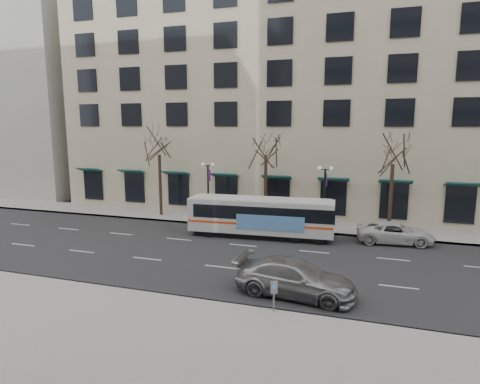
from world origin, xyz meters
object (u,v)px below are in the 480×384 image
at_px(tree_far_left, 159,144).
at_px(pay_station, 274,290).
at_px(tree_far_right, 394,152).
at_px(white_pickup, 395,233).
at_px(lamp_post_left, 208,189).
at_px(silver_car, 295,278).
at_px(tree_far_mid, 266,143).
at_px(city_bus, 262,216).
at_px(lamp_post_right, 325,195).

xyz_separation_m(tree_far_left, pay_station, (14.39, -16.10, -5.53)).
bearing_deg(tree_far_right, white_pickup, -83.50).
relative_size(tree_far_left, lamp_post_left, 1.60).
height_order(tree_far_left, silver_car, tree_far_left).
relative_size(tree_far_mid, city_bus, 0.77).
xyz_separation_m(city_bus, silver_car, (4.25, -9.78, -0.75)).
xyz_separation_m(white_pickup, pay_station, (-5.90, -13.50, 0.43)).
bearing_deg(tree_far_left, silver_car, -42.54).
bearing_deg(silver_car, tree_far_left, 53.40).
xyz_separation_m(tree_far_left, tree_far_mid, (10.00, 0.00, 0.21)).
distance_m(tree_far_mid, city_bus, 6.62).
xyz_separation_m(lamp_post_left, lamp_post_right, (10.00, 0.00, 0.00)).
bearing_deg(white_pickup, pay_station, 151.21).
xyz_separation_m(tree_far_left, tree_far_right, (20.00, 0.00, -0.28)).
height_order(tree_far_mid, pay_station, tree_far_mid).
distance_m(tree_far_mid, tree_far_right, 10.01).
height_order(tree_far_mid, silver_car, tree_far_mid).
height_order(tree_far_mid, tree_far_right, tree_far_mid).
xyz_separation_m(city_bus, white_pickup, (9.61, 1.33, -0.88)).
xyz_separation_m(city_bus, pay_station, (3.71, -12.17, -0.46)).
bearing_deg(pay_station, silver_car, 52.84).
bearing_deg(city_bus, lamp_post_right, 33.83).
height_order(city_bus, silver_car, city_bus).
xyz_separation_m(lamp_post_right, silver_car, (-0.07, -13.11, -2.06)).
height_order(lamp_post_right, pay_station, lamp_post_right).
relative_size(tree_far_mid, silver_car, 1.41).
distance_m(lamp_post_right, silver_car, 13.27).
bearing_deg(city_bus, silver_car, -70.29).
relative_size(tree_far_mid, white_pickup, 1.60).
height_order(lamp_post_left, city_bus, lamp_post_left).
bearing_deg(silver_car, tree_far_right, -14.34).
height_order(tree_far_mid, lamp_post_right, tree_far_mid).
relative_size(city_bus, pay_station, 7.89).
height_order(tree_far_left, city_bus, tree_far_left).
bearing_deg(lamp_post_left, tree_far_mid, 6.85).
relative_size(tree_far_mid, lamp_post_left, 1.64).
distance_m(lamp_post_right, white_pickup, 6.07).
height_order(city_bus, white_pickup, city_bus).
relative_size(lamp_post_right, white_pickup, 0.98).
distance_m(lamp_post_right, city_bus, 5.61).
bearing_deg(tree_far_right, city_bus, -157.13).
bearing_deg(tree_far_mid, lamp_post_right, -6.83).
xyz_separation_m(tree_far_mid, city_bus, (0.69, -3.93, -5.28)).
height_order(lamp_post_left, lamp_post_right, same).
bearing_deg(pay_station, tree_far_left, 107.36).
bearing_deg(lamp_post_right, tree_far_right, 6.85).
xyz_separation_m(tree_far_mid, tree_far_right, (10.00, -0.00, -0.48)).
xyz_separation_m(tree_far_left, white_pickup, (20.30, -2.60, -5.96)).
height_order(tree_far_right, city_bus, tree_far_right).
xyz_separation_m(tree_far_left, lamp_post_right, (15.01, -0.60, -3.75)).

